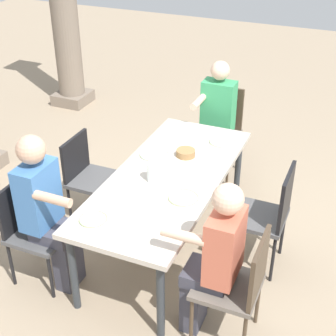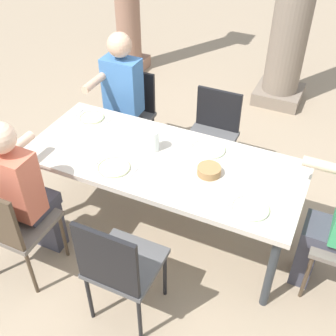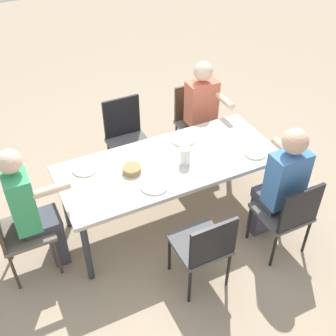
# 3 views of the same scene
# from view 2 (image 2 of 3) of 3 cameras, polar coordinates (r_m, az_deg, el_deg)

# --- Properties ---
(ground_plane) EXTENTS (16.00, 16.00, 0.00)m
(ground_plane) POSITION_cam_2_polar(r_m,az_deg,el_deg) (3.65, -0.60, -8.08)
(ground_plane) COLOR gray
(dining_table) EXTENTS (2.09, 0.88, 0.75)m
(dining_table) POSITION_cam_2_polar(r_m,az_deg,el_deg) (3.18, -0.68, 0.31)
(dining_table) COLOR beige
(dining_table) RESTS_ON ground
(chair_west_north) EXTENTS (0.44, 0.44, 0.87)m
(chair_west_north) POSITION_cam_2_polar(r_m,az_deg,el_deg) (4.20, -5.12, 7.82)
(chair_west_north) COLOR #4F4F50
(chair_west_north) RESTS_ON ground
(chair_west_south) EXTENTS (0.44, 0.44, 0.91)m
(chair_west_south) POSITION_cam_2_polar(r_m,az_deg,el_deg) (3.14, -20.51, -7.13)
(chair_west_south) COLOR #6A6158
(chair_west_south) RESTS_ON ground
(chair_mid_north) EXTENTS (0.44, 0.44, 0.86)m
(chair_mid_north) POSITION_cam_2_polar(r_m,az_deg,el_deg) (3.90, 6.09, 5.03)
(chair_mid_north) COLOR #4F4F50
(chair_mid_north) RESTS_ON ground
(chair_mid_south) EXTENTS (0.44, 0.44, 0.95)m
(chair_mid_south) POSITION_cam_2_polar(r_m,az_deg,el_deg) (2.71, -6.71, -12.93)
(chair_mid_south) COLOR #4F4F50
(chair_mid_south) RESTS_ON ground
(diner_man_white) EXTENTS (0.35, 0.49, 1.29)m
(diner_man_white) POSITION_cam_2_polar(r_m,az_deg,el_deg) (3.13, -19.00, -2.89)
(diner_man_white) COLOR #3F3F4C
(diner_man_white) RESTS_ON ground
(diner_guest_third) EXTENTS (0.35, 0.50, 1.33)m
(diner_guest_third) POSITION_cam_2_polar(r_m,az_deg,el_deg) (3.97, -6.56, 9.26)
(diner_guest_third) COLOR #3F3F4C
(diner_guest_third) RESTS_ON ground
(plate_0) EXTENTS (0.21, 0.21, 0.02)m
(plate_0) POSITION_cam_2_polar(r_m,az_deg,el_deg) (3.66, -10.29, 6.73)
(plate_0) COLOR silver
(plate_0) RESTS_ON dining_table
(fork_0) EXTENTS (0.02, 0.17, 0.01)m
(fork_0) POSITION_cam_2_polar(r_m,az_deg,el_deg) (3.74, -12.22, 7.12)
(fork_0) COLOR silver
(fork_0) RESTS_ON dining_table
(spoon_0) EXTENTS (0.02, 0.17, 0.01)m
(spoon_0) POSITION_cam_2_polar(r_m,az_deg,el_deg) (3.59, -8.27, 6.15)
(spoon_0) COLOR silver
(spoon_0) RESTS_ON dining_table
(plate_1) EXTENTS (0.24, 0.24, 0.02)m
(plate_1) POSITION_cam_2_polar(r_m,az_deg,el_deg) (3.07, -7.33, 0.05)
(plate_1) COLOR silver
(plate_1) RESTS_ON dining_table
(fork_1) EXTENTS (0.03, 0.17, 0.01)m
(fork_1) POSITION_cam_2_polar(r_m,az_deg,el_deg) (3.15, -9.67, 0.69)
(fork_1) COLOR silver
(fork_1) RESTS_ON dining_table
(spoon_1) EXTENTS (0.02, 0.17, 0.01)m
(spoon_1) POSITION_cam_2_polar(r_m,az_deg,el_deg) (3.01, -4.88, -0.79)
(spoon_1) COLOR silver
(spoon_1) RESTS_ON dining_table
(plate_2) EXTENTS (0.26, 0.26, 0.02)m
(plate_2) POSITION_cam_2_polar(r_m,az_deg,el_deg) (3.24, 5.53, 2.55)
(plate_2) COLOR white
(plate_2) RESTS_ON dining_table
(fork_2) EXTENTS (0.02, 0.17, 0.01)m
(fork_2) POSITION_cam_2_polar(r_m,az_deg,el_deg) (3.28, 3.08, 3.13)
(fork_2) COLOR silver
(fork_2) RESTS_ON dining_table
(spoon_2) EXTENTS (0.03, 0.17, 0.01)m
(spoon_2) POSITION_cam_2_polar(r_m,az_deg,el_deg) (3.21, 8.03, 1.78)
(spoon_2) COLOR silver
(spoon_2) RESTS_ON dining_table
(plate_3) EXTENTS (0.24, 0.24, 0.02)m
(plate_3) POSITION_cam_2_polar(r_m,az_deg,el_deg) (2.79, 11.13, -5.41)
(plate_3) COLOR white
(plate_3) RESTS_ON dining_table
(fork_3) EXTENTS (0.02, 0.17, 0.01)m
(fork_3) POSITION_cam_2_polar(r_m,az_deg,el_deg) (2.81, 8.19, -4.64)
(fork_3) COLOR silver
(fork_3) RESTS_ON dining_table
(spoon_3) EXTENTS (0.02, 0.17, 0.01)m
(spoon_3) POSITION_cam_2_polar(r_m,az_deg,el_deg) (2.78, 14.08, -6.35)
(spoon_3) COLOR silver
(spoon_3) RESTS_ON dining_table
(water_pitcher) EXTENTS (0.10, 0.10, 0.17)m
(water_pitcher) POSITION_cam_2_polar(r_m,az_deg,el_deg) (3.20, -2.10, 3.62)
(water_pitcher) COLOR white
(water_pitcher) RESTS_ON dining_table
(bread_basket) EXTENTS (0.17, 0.17, 0.06)m
(bread_basket) POSITION_cam_2_polar(r_m,az_deg,el_deg) (3.00, 5.59, -0.35)
(bread_basket) COLOR #9E7547
(bread_basket) RESTS_ON dining_table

